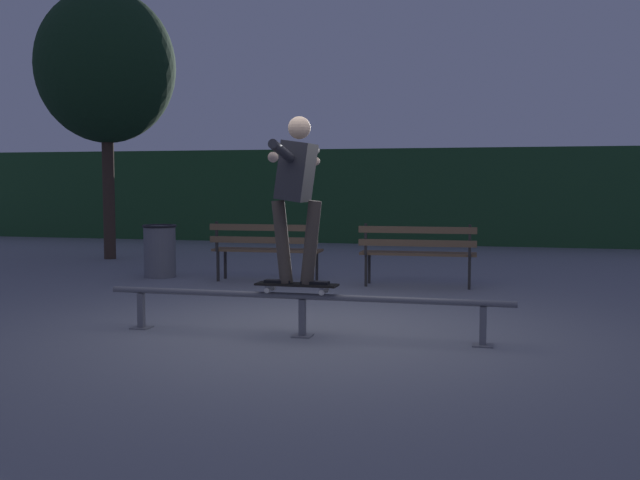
# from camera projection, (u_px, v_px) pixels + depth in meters

# --- Properties ---
(ground_plane) EXTENTS (90.00, 90.00, 0.00)m
(ground_plane) POSITION_uv_depth(u_px,v_px,m) (309.00, 331.00, 7.25)
(ground_plane) COLOR slate
(hedge_backdrop) EXTENTS (24.00, 1.20, 2.22)m
(hedge_backdrop) POSITION_uv_depth(u_px,v_px,m) (425.00, 196.00, 17.57)
(hedge_backdrop) COLOR #234C28
(hedge_backdrop) RESTS_ON ground
(grind_rail) EXTENTS (3.91, 0.18, 0.41)m
(grind_rail) POSITION_uv_depth(u_px,v_px,m) (302.00, 303.00, 6.97)
(grind_rail) COLOR slate
(grind_rail) RESTS_ON ground
(skateboard) EXTENTS (0.78, 0.22, 0.09)m
(skateboard) POSITION_uv_depth(u_px,v_px,m) (297.00, 285.00, 6.97)
(skateboard) COLOR black
(skateboard) RESTS_ON grind_rail
(skateboarder) EXTENTS (0.62, 1.41, 1.56)m
(skateboarder) POSITION_uv_depth(u_px,v_px,m) (297.00, 185.00, 6.90)
(skateboarder) COLOR black
(skateboarder) RESTS_ON skateboard
(park_bench_leftmost) EXTENTS (1.61, 0.47, 0.88)m
(park_bench_leftmost) POSITION_uv_depth(u_px,v_px,m) (266.00, 245.00, 10.75)
(park_bench_leftmost) COLOR #282623
(park_bench_leftmost) RESTS_ON ground
(park_bench_left_center) EXTENTS (1.61, 0.47, 0.88)m
(park_bench_left_center) POSITION_uv_depth(u_px,v_px,m) (418.00, 248.00, 10.23)
(park_bench_left_center) COLOR #282623
(park_bench_left_center) RESTS_ON ground
(tree_far_left) EXTENTS (2.55, 2.55, 4.98)m
(tree_far_left) POSITION_uv_depth(u_px,v_px,m) (106.00, 67.00, 13.76)
(tree_far_left) COLOR #3D2D23
(tree_far_left) RESTS_ON ground
(trash_can) EXTENTS (0.52, 0.52, 0.80)m
(trash_can) POSITION_uv_depth(u_px,v_px,m) (160.00, 250.00, 11.33)
(trash_can) COLOR slate
(trash_can) RESTS_ON ground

